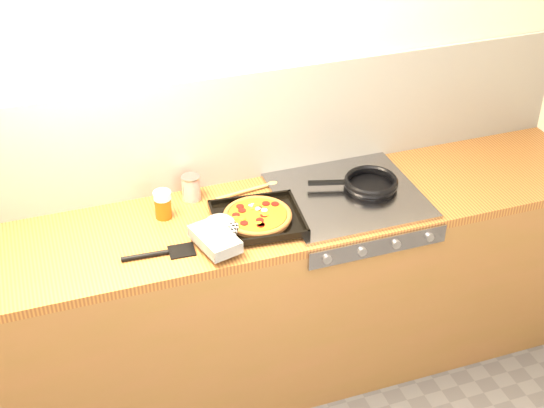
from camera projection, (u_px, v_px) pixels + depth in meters
name	position (u px, v px, depth m)	size (l,w,h in m)	color
room_shell	(226.00, 131.00, 3.20)	(3.20, 3.20, 3.20)	white
counter_run	(249.00, 300.00, 3.36)	(3.20, 0.62, 0.90)	brown
stovetop	(348.00, 196.00, 3.23)	(0.60, 0.56, 0.02)	#939297
pizza_on_tray	(245.00, 222.00, 3.00)	(0.49, 0.40, 0.06)	black
frying_pan	(370.00, 183.00, 3.25)	(0.41, 0.29, 0.04)	black
tomato_can	(191.00, 188.00, 3.18)	(0.10, 0.10, 0.11)	#A90D1D
juice_glass	(163.00, 204.00, 3.07)	(0.08, 0.08, 0.12)	#C9430B
wooden_spoon	(254.00, 189.00, 3.26)	(0.30, 0.07, 0.02)	#AB8248
black_spatula	(160.00, 254.00, 2.88)	(0.28, 0.09, 0.02)	black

